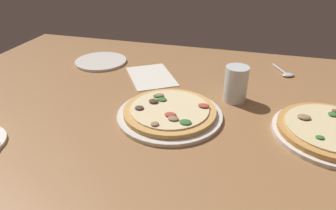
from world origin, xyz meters
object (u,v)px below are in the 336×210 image
Objects in this scene: pizza_main at (170,113)px; side_plate at (101,61)px; paper_menu at (151,76)px; water_glass at (236,86)px; spoon at (286,73)px; pizza_side at (331,131)px.

side_plate is at bearing -41.10° from pizza_main.
side_plate is 0.96× the size of paper_menu.
water_glass is 27.73cm from spoon.
pizza_side is 1.36× the size of paper_menu.
side_plate is 64.64cm from spoon.
spoon is at bearing -76.88° from pizza_side.
pizza_main reaches higher than spoon.
pizza_side is 35.59cm from spoon.
water_glass reaches higher than paper_menu.
water_glass reaches higher than side_plate.
paper_menu is (50.69, -20.67, -1.08)cm from pizza_side.
side_plate is at bearing -51.16° from paper_menu.
water_glass reaches higher than pizza_main.
pizza_side is 2.35× the size of spoon.
pizza_side is at bearing 125.11° from paper_menu.
spoon is (-14.95, -23.03, -3.91)cm from water_glass.
pizza_main is 1.40× the size of paper_menu.
pizza_main is 47.37cm from spoon.
pizza_main is 45.36cm from side_plate.
spoon is (8.08, -34.65, -0.77)cm from pizza_side.
pizza_side reaches higher than spoon.
spoon is at bearing -129.46° from pizza_main.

